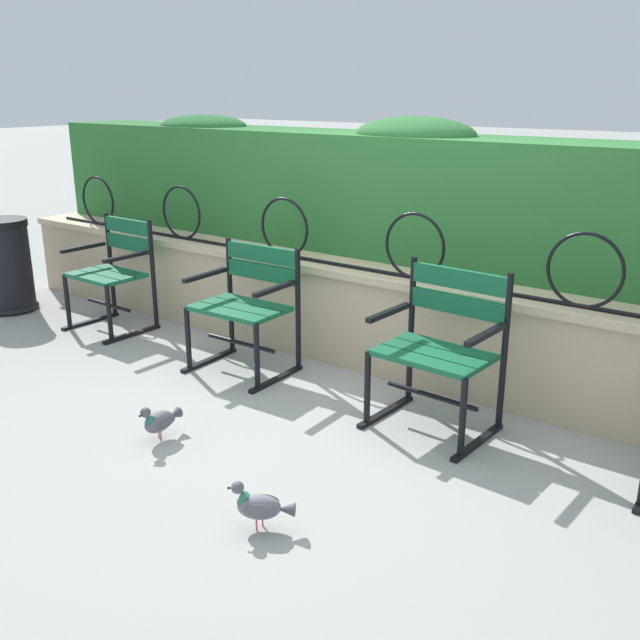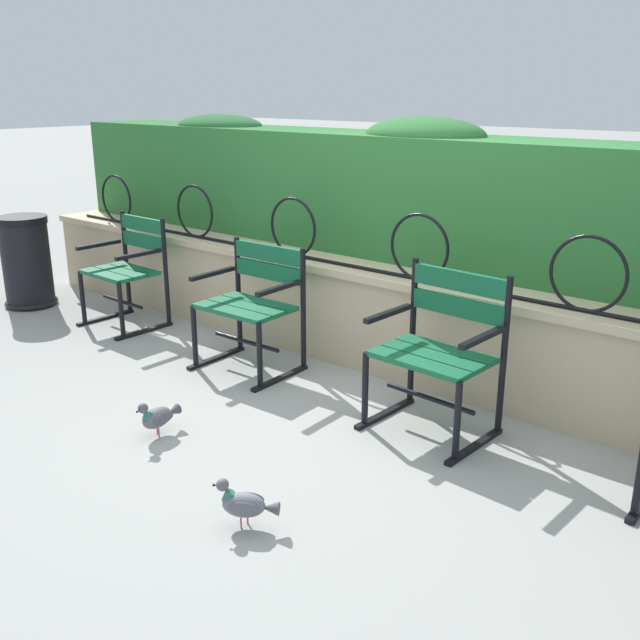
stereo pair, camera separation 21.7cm
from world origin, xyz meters
The scene contains 10 objects.
ground_plane centered at (0.00, 0.00, 0.00)m, with size 60.00×60.00×0.00m, color #9E9E99.
stone_wall centered at (0.00, 0.90, 0.34)m, with size 7.32×0.41×0.67m.
iron_arch_fence centered at (-0.27, 0.82, 0.85)m, with size 6.78×0.02×0.42m.
hedge_row centered at (0.00, 1.40, 1.12)m, with size 7.17×0.65×0.96m.
park_chair_leftmost centered at (-2.19, 0.38, 0.46)m, with size 0.58×0.53×0.86m.
park_chair_centre_left centered at (-0.77, 0.35, 0.46)m, with size 0.65×0.54×0.83m.
park_chair_centre_right centered at (0.66, 0.34, 0.47)m, with size 0.66×0.55×0.89m.
pigeon_near_chairs centered at (-0.46, -0.72, 0.11)m, with size 0.12×0.29×0.22m.
pigeon_far_side centered at (0.53, -1.02, 0.11)m, with size 0.27×0.20×0.22m.
trash_bin centered at (-3.29, 0.13, 0.37)m, with size 0.44×0.44×0.78m.
Camera 2 is at (2.51, -2.89, 1.82)m, focal length 40.47 mm.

